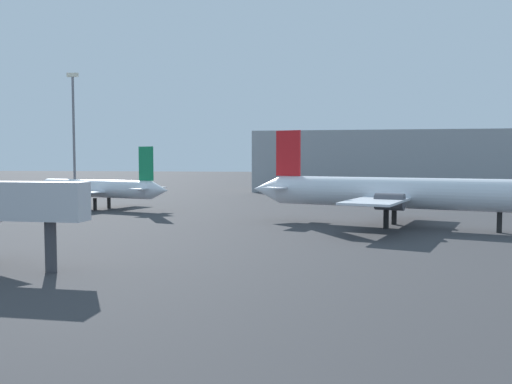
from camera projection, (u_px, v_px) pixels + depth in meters
airplane_on_taxiway at (401, 193)px, 53.69m from camera, size 34.29×21.82×10.34m
airplane_distant at (98, 188)px, 73.81m from camera, size 24.17×17.44×8.79m
light_mast_left at (74, 127)px, 106.51m from camera, size 2.40×0.50×24.78m
terminal_building at (391, 162)px, 117.37m from camera, size 60.46×21.79×13.26m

